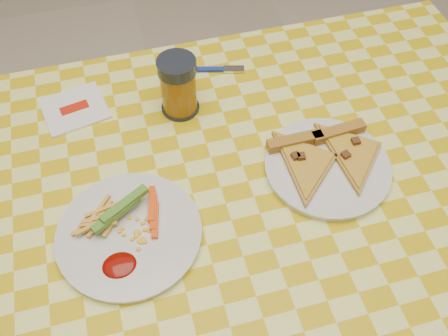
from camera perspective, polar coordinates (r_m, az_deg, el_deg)
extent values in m
cylinder|color=silver|center=(1.53, 16.49, 2.70)|extent=(0.06, 0.06, 0.71)
cube|color=#4E2C1A|center=(0.89, 0.21, -4.97)|extent=(1.20, 0.80, 0.04)
cylinder|color=silver|center=(0.84, -10.75, -7.50)|extent=(0.31, 0.31, 0.01)
cylinder|color=silver|center=(0.92, 11.70, 0.05)|extent=(0.24, 0.24, 0.01)
cube|color=#195D0E|center=(0.84, -11.78, -4.60)|extent=(0.10, 0.07, 0.02)
cube|color=#F84A0B|center=(0.84, -8.07, -5.01)|extent=(0.06, 0.08, 0.01)
ellipsoid|color=#720802|center=(0.81, -11.86, -10.85)|extent=(0.06, 0.05, 0.01)
cube|color=#A16A24|center=(0.93, 8.09, 2.99)|extent=(0.11, 0.02, 0.02)
cube|color=#A16A24|center=(0.96, 12.93, 3.97)|extent=(0.11, 0.03, 0.02)
cylinder|color=black|center=(1.01, -4.99, 6.93)|extent=(0.08, 0.08, 0.01)
cylinder|color=#844F0E|center=(0.98, -5.18, 8.83)|extent=(0.07, 0.07, 0.10)
cylinder|color=black|center=(0.94, -5.46, 11.51)|extent=(0.07, 0.07, 0.02)
cube|color=white|center=(1.05, -16.70, 6.51)|extent=(0.14, 0.13, 0.01)
cube|color=red|center=(1.05, -16.74, 6.63)|extent=(0.06, 0.03, 0.00)
cube|color=#152B96|center=(1.09, -2.53, 11.20)|extent=(0.10, 0.04, 0.01)
cube|color=silver|center=(1.09, 1.14, 11.24)|extent=(0.05, 0.03, 0.00)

